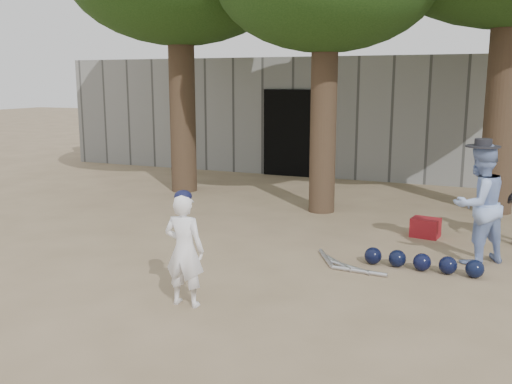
% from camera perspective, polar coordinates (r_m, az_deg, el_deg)
% --- Properties ---
extents(ground, '(70.00, 70.00, 0.00)m').
position_cam_1_polar(ground, '(7.30, -7.47, -8.40)').
color(ground, '#937C5E').
rests_on(ground, ground).
extents(boy_player, '(0.47, 0.32, 1.25)m').
position_cam_1_polar(boy_player, '(6.23, -7.17, -5.79)').
color(boy_player, white).
rests_on(boy_player, ground).
extents(spectator_blue, '(0.98, 0.98, 1.61)m').
position_cam_1_polar(spectator_blue, '(8.13, 21.37, -1.16)').
color(spectator_blue, '#95AFE7').
rests_on(spectator_blue, ground).
extents(red_bag, '(0.46, 0.38, 0.30)m').
position_cam_1_polar(red_bag, '(9.36, 16.58, -3.43)').
color(red_bag, '#A4152C').
rests_on(red_bag, ground).
extents(back_building, '(16.00, 5.24, 3.00)m').
position_cam_1_polar(back_building, '(16.66, 10.60, 7.75)').
color(back_building, gray).
rests_on(back_building, ground).
extents(helmet_row, '(1.51, 0.29, 0.23)m').
position_cam_1_polar(helmet_row, '(7.73, 16.28, -6.73)').
color(helmet_row, black).
rests_on(helmet_row, ground).
extents(bat_pile, '(1.09, 0.75, 0.06)m').
position_cam_1_polar(bat_pile, '(7.69, 8.61, -7.17)').
color(bat_pile, silver).
rests_on(bat_pile, ground).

